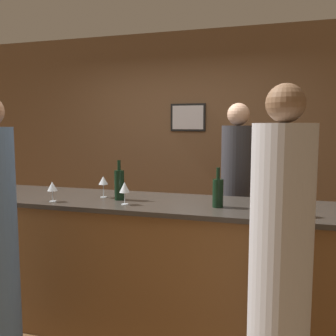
{
  "coord_description": "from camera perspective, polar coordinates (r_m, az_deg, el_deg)",
  "views": [
    {
      "loc": [
        1.16,
        -2.71,
        1.64
      ],
      "look_at": [
        0.31,
        0.1,
        1.31
      ],
      "focal_mm": 40.0,
      "sensor_mm": 36.0,
      "label": 1
    }
  ],
  "objects": [
    {
      "name": "ground_plane",
      "position": [
        3.37,
        -6.09,
        -22.74
      ],
      "size": [
        14.0,
        14.0,
        0.0
      ],
      "primitive_type": "plane",
      "color": "brown"
    },
    {
      "name": "back_wall",
      "position": [
        4.73,
        2.52,
        3.45
      ],
      "size": [
        8.0,
        0.08,
        2.8
      ],
      "color": "brown",
      "rests_on": "ground_plane"
    },
    {
      "name": "bar_counter",
      "position": [
        3.15,
        -6.21,
        -14.24
      ],
      "size": [
        3.38,
        0.75,
        1.06
      ],
      "color": "brown",
      "rests_on": "ground_plane"
    },
    {
      "name": "bartender",
      "position": [
        3.57,
        10.4,
        -6.13
      ],
      "size": [
        0.3,
        0.3,
        1.85
      ],
      "rotation": [
        0.0,
        0.0,
        3.14
      ],
      "color": "#2D2D33",
      "rests_on": "ground_plane"
    },
    {
      "name": "guest_1",
      "position": [
        2.1,
        16.66,
        -15.45
      ],
      "size": [
        0.32,
        0.32,
        1.85
      ],
      "color": "#B2B2B7",
      "rests_on": "ground_plane"
    },
    {
      "name": "wine_bottle_0",
      "position": [
        2.97,
        -7.43,
        -2.48
      ],
      "size": [
        0.08,
        0.08,
        0.31
      ],
      "color": "black",
      "rests_on": "bar_counter"
    },
    {
      "name": "wine_bottle_1",
      "position": [
        2.7,
        7.61,
        -3.7
      ],
      "size": [
        0.08,
        0.08,
        0.29
      ],
      "color": "black",
      "rests_on": "bar_counter"
    },
    {
      "name": "wine_glass_2",
      "position": [
        2.55,
        19.82,
        -4.25
      ],
      "size": [
        0.07,
        0.07,
        0.16
      ],
      "color": "silver",
      "rests_on": "bar_counter"
    },
    {
      "name": "wine_glass_3",
      "position": [
        3.09,
        -9.83,
        -1.96
      ],
      "size": [
        0.08,
        0.08,
        0.17
      ],
      "color": "silver",
      "rests_on": "bar_counter"
    },
    {
      "name": "wine_glass_4",
      "position": [
        2.78,
        -6.63,
        -3.01
      ],
      "size": [
        0.08,
        0.08,
        0.17
      ],
      "color": "silver",
      "rests_on": "bar_counter"
    },
    {
      "name": "wine_glass_5",
      "position": [
        3.01,
        -17.22,
        -2.76
      ],
      "size": [
        0.08,
        0.08,
        0.15
      ],
      "color": "silver",
      "rests_on": "bar_counter"
    }
  ]
}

